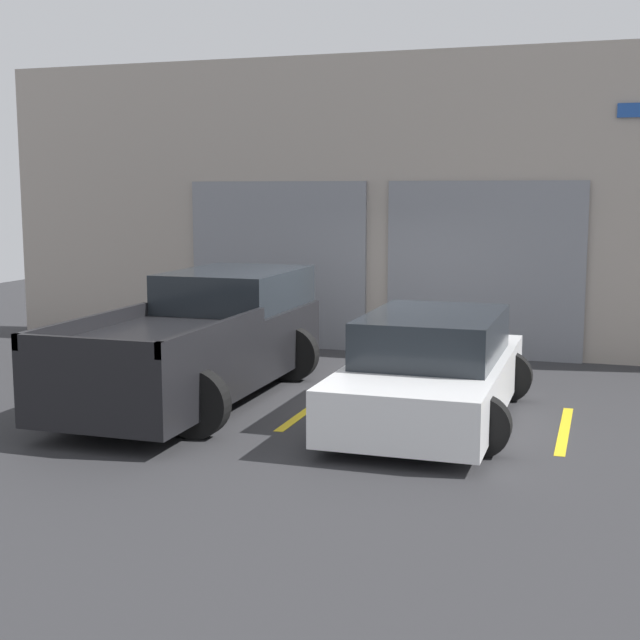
{
  "coord_description": "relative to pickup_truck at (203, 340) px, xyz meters",
  "views": [
    {
      "loc": [
        3.57,
        -11.94,
        2.8
      ],
      "look_at": [
        0.0,
        -0.87,
        1.1
      ],
      "focal_mm": 50.0,
      "sensor_mm": 36.0,
      "label": 1
    }
  ],
  "objects": [
    {
      "name": "pickup_truck",
      "position": [
        0.0,
        0.0,
        0.0
      ],
      "size": [
        2.38,
        5.21,
        1.64
      ],
      "color": "black",
      "rests_on": "ground"
    },
    {
      "name": "shophouse_building",
      "position": [
        1.59,
        4.39,
        1.73
      ],
      "size": [
        14.82,
        0.68,
        5.1
      ],
      "color": "#9E9389",
      "rests_on": "ground"
    },
    {
      "name": "parking_stripe_far_left",
      "position": [
        -1.59,
        -0.27,
        -0.78
      ],
      "size": [
        0.12,
        2.2,
        0.01
      ],
      "primitive_type": "cube",
      "color": "gold",
      "rests_on": "ground"
    },
    {
      "name": "parking_stripe_centre",
      "position": [
        4.78,
        -0.27,
        -0.78
      ],
      "size": [
        0.12,
        2.2,
        0.01
      ],
      "primitive_type": "cube",
      "color": "gold",
      "rests_on": "ground"
    },
    {
      "name": "parking_stripe_left",
      "position": [
        1.59,
        -0.27,
        -0.78
      ],
      "size": [
        0.12,
        2.2,
        0.01
      ],
      "primitive_type": "cube",
      "color": "gold",
      "rests_on": "ground"
    },
    {
      "name": "ground_plane",
      "position": [
        1.59,
        1.1,
        -0.79
      ],
      "size": [
        28.0,
        28.0,
        0.0
      ],
      "primitive_type": "plane",
      "color": "#2D2D30"
    },
    {
      "name": "sedan_white",
      "position": [
        3.19,
        -0.24,
        -0.17
      ],
      "size": [
        2.22,
        4.28,
        1.31
      ],
      "color": "white",
      "rests_on": "ground"
    }
  ]
}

